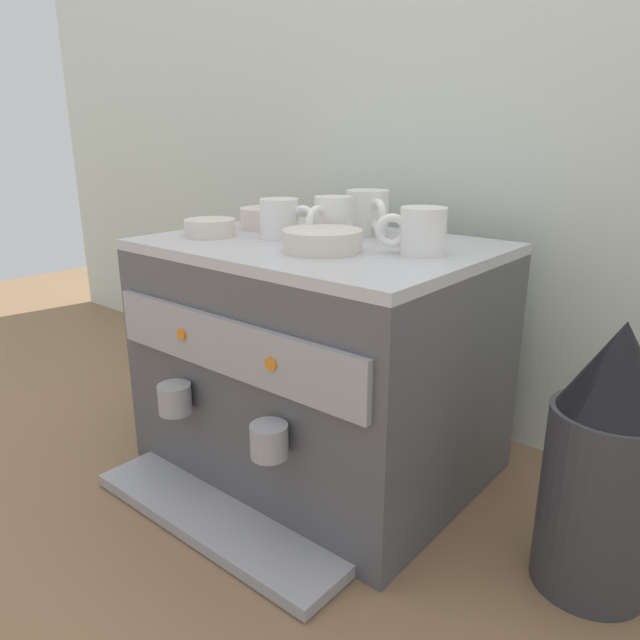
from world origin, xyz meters
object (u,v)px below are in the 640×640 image
object	(u,v)px
ceramic_cup_1	(282,219)
ceramic_bowl_0	(210,228)
ceramic_bowl_1	(322,241)
ceramic_bowl_2	(266,219)
coffee_grinder	(604,465)
milk_pitcher	(178,369)
ceramic_cup_3	(332,219)
ceramic_cup_0	(368,212)
ceramic_cup_2	(420,231)
espresso_machine	(318,359)

from	to	relation	value
ceramic_cup_1	ceramic_bowl_0	world-z (taller)	ceramic_cup_1
ceramic_bowl_1	ceramic_bowl_2	distance (m)	0.26
coffee_grinder	milk_pitcher	distance (m)	0.96
ceramic_bowl_2	milk_pitcher	distance (m)	0.47
ceramic_cup_3	milk_pitcher	distance (m)	0.61
ceramic_bowl_2	coffee_grinder	size ratio (longest dim) A/B	0.27
ceramic_bowl_1	milk_pitcher	xyz separation A→B (m)	(-0.52, 0.08, -0.38)
ceramic_cup_0	ceramic_cup_1	world-z (taller)	ceramic_cup_0
ceramic_cup_3	ceramic_bowl_0	size ratio (longest dim) A/B	1.15
ceramic_cup_1	coffee_grinder	bearing A→B (deg)	0.93
ceramic_bowl_1	ceramic_cup_0	bearing A→B (deg)	103.71
ceramic_cup_1	milk_pitcher	bearing A→B (deg)	175.82
ceramic_cup_1	ceramic_bowl_2	bearing A→B (deg)	148.12
ceramic_cup_2	milk_pitcher	world-z (taller)	ceramic_cup_2
ceramic_cup_3	espresso_machine	bearing A→B (deg)	-107.02
espresso_machine	ceramic_cup_3	world-z (taller)	ceramic_cup_3
ceramic_cup_0	ceramic_cup_3	world-z (taller)	ceramic_cup_0
espresso_machine	milk_pitcher	bearing A→B (deg)	178.16
ceramic_cup_1	coffee_grinder	size ratio (longest dim) A/B	0.27
ceramic_cup_2	milk_pitcher	bearing A→B (deg)	-179.71
milk_pitcher	espresso_machine	bearing A→B (deg)	-1.84
ceramic_cup_0	milk_pitcher	size ratio (longest dim) A/B	0.83
espresso_machine	ceramic_bowl_1	size ratio (longest dim) A/B	4.59
ceramic_cup_2	coffee_grinder	world-z (taller)	ceramic_cup_2
ceramic_cup_3	ceramic_bowl_0	bearing A→B (deg)	-151.09
ceramic_cup_1	ceramic_cup_3	distance (m)	0.09
ceramic_cup_0	milk_pitcher	bearing A→B (deg)	-166.66
espresso_machine	ceramic_bowl_2	xyz separation A→B (m)	(-0.18, 0.05, 0.24)
ceramic_bowl_2	ceramic_bowl_0	bearing A→B (deg)	-95.58
espresso_machine	ceramic_bowl_2	size ratio (longest dim) A/B	5.65
ceramic_cup_1	ceramic_cup_3	bearing A→B (deg)	25.86
ceramic_cup_2	ceramic_cup_3	xyz separation A→B (m)	(-0.18, 0.01, 0.00)
ceramic_cup_0	ceramic_bowl_0	distance (m)	0.29
ceramic_cup_1	ceramic_bowl_2	distance (m)	0.12
ceramic_cup_0	ceramic_bowl_0	size ratio (longest dim) A/B	1.22
ceramic_cup_1	ceramic_cup_3	xyz separation A→B (m)	(0.08, 0.04, 0.00)
ceramic_cup_1	coffee_grinder	distance (m)	0.64
ceramic_cup_1	ceramic_cup_2	distance (m)	0.27
ceramic_cup_0	espresso_machine	bearing A→B (deg)	-96.78
ceramic_cup_2	ceramic_bowl_1	bearing A→B (deg)	-148.65
ceramic_cup_1	ceramic_bowl_1	size ratio (longest dim) A/B	0.83
ceramic_cup_2	milk_pitcher	xyz separation A→B (m)	(-0.65, -0.00, -0.40)
ceramic_cup_1	ceramic_cup_2	size ratio (longest dim) A/B	1.07
espresso_machine	ceramic_cup_2	size ratio (longest dim) A/B	5.95
ceramic_cup_1	milk_pitcher	world-z (taller)	ceramic_cup_1
ceramic_cup_1	ceramic_cup_2	bearing A→B (deg)	6.67
ceramic_cup_1	ceramic_bowl_2	xyz separation A→B (m)	(-0.10, 0.06, -0.02)
ceramic_cup_3	ceramic_bowl_2	bearing A→B (deg)	172.78
ceramic_bowl_0	ceramic_cup_0	bearing A→B (deg)	45.55
ceramic_cup_0	ceramic_bowl_0	xyz separation A→B (m)	(-0.20, -0.21, -0.03)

